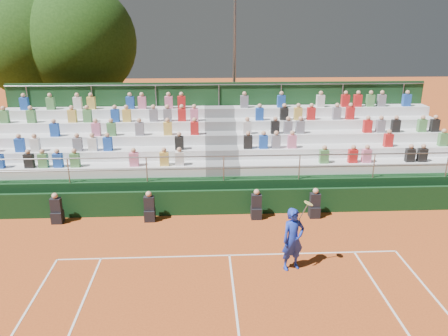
{
  "coord_description": "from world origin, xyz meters",
  "views": [
    {
      "loc": [
        -0.79,
        -12.42,
        7.24
      ],
      "look_at": [
        0.0,
        3.5,
        1.8
      ],
      "focal_mm": 35.0,
      "sensor_mm": 36.0,
      "label": 1
    }
  ],
  "objects_px": {
    "floodlight_mast": "(234,57)",
    "tree_east": "(78,42)",
    "tennis_player": "(293,239)",
    "tree_west": "(35,41)"
  },
  "relations": [
    {
      "from": "floodlight_mast",
      "to": "tree_east",
      "type": "bearing_deg",
      "value": 176.38
    },
    {
      "from": "tennis_player",
      "to": "tree_west",
      "type": "bearing_deg",
      "value": 130.11
    },
    {
      "from": "tennis_player",
      "to": "tree_west",
      "type": "relative_size",
      "value": 0.24
    },
    {
      "from": "tennis_player",
      "to": "tree_east",
      "type": "bearing_deg",
      "value": 124.43
    },
    {
      "from": "tennis_player",
      "to": "tree_west",
      "type": "height_order",
      "value": "tree_west"
    },
    {
      "from": "tree_west",
      "to": "floodlight_mast",
      "type": "relative_size",
      "value": 1.02
    },
    {
      "from": "tennis_player",
      "to": "tree_east",
      "type": "xyz_separation_m",
      "value": [
        -9.42,
        13.74,
        5.07
      ]
    },
    {
      "from": "tree_east",
      "to": "floodlight_mast",
      "type": "height_order",
      "value": "tree_east"
    },
    {
      "from": "tree_west",
      "to": "floodlight_mast",
      "type": "bearing_deg",
      "value": -4.56
    },
    {
      "from": "tree_west",
      "to": "floodlight_mast",
      "type": "distance_m",
      "value": 11.08
    }
  ]
}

